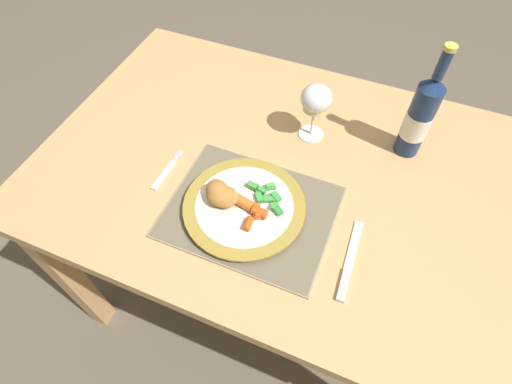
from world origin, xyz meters
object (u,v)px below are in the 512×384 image
at_px(bottle, 420,117).
at_px(dinner_plate, 244,207).
at_px(dining_table, 291,194).
at_px(wine_glass, 317,101).
at_px(fork, 166,172).
at_px(table_knife, 348,266).

bearing_deg(bottle, dinner_plate, -132.62).
height_order(dining_table, dinner_plate, dinner_plate).
bearing_deg(bottle, dining_table, -143.55).
distance_m(dining_table, wine_glass, 0.25).
height_order(wine_glass, bottle, bottle).
bearing_deg(fork, dining_table, 23.61).
distance_m(fork, table_knife, 0.48).
bearing_deg(dinner_plate, wine_glass, 76.66).
relative_size(table_knife, wine_glass, 1.25).
bearing_deg(table_knife, fork, 171.18).
bearing_deg(fork, dinner_plate, -7.34).
bearing_deg(bottle, wine_glass, -169.75).
relative_size(wine_glass, bottle, 0.52).
bearing_deg(dinner_plate, table_knife, -10.11).
xyz_separation_m(dinner_plate, fork, (-0.22, 0.03, -0.01)).
bearing_deg(fork, table_knife, -8.82).
xyz_separation_m(dining_table, fork, (-0.29, -0.13, 0.10)).
xyz_separation_m(dinner_plate, wine_glass, (0.07, 0.29, 0.10)).
distance_m(dinner_plate, fork, 0.22).
distance_m(table_knife, wine_glass, 0.40).
bearing_deg(wine_glass, table_knife, -60.93).
height_order(fork, wine_glass, wine_glass).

